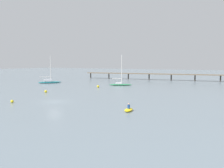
# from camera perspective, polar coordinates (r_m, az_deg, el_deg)

# --- Properties ---
(ground_plane) EXTENTS (400.00, 400.00, 0.00)m
(ground_plane) POSITION_cam_1_polar(r_m,az_deg,el_deg) (43.32, -13.63, -4.15)
(ground_plane) COLOR slate
(pier) EXTENTS (62.74, 11.66, 6.46)m
(pier) POSITION_cam_1_polar(r_m,az_deg,el_deg) (93.81, 18.69, 2.68)
(pier) COLOR brown
(pier) RESTS_ON ground_plane
(sailboat_teal) EXTENTS (6.68, 7.15, 9.19)m
(sailboat_teal) POSITION_cam_1_polar(r_m,az_deg,el_deg) (82.36, -14.83, 0.62)
(sailboat_teal) COLOR #1E727A
(sailboat_teal) RESTS_ON ground_plane
(sailboat_green) EXTENTS (6.88, 4.89, 9.21)m
(sailboat_green) POSITION_cam_1_polar(r_m,az_deg,el_deg) (71.43, 2.02, 0.08)
(sailboat_green) COLOR #287F4C
(sailboat_green) RESTS_ON ground_plane
(dinghy_yellow) EXTENTS (1.55, 2.57, 1.14)m
(dinghy_yellow) POSITION_cam_1_polar(r_m,az_deg,el_deg) (34.18, 4.02, -6.14)
(dinghy_yellow) COLOR yellow
(dinghy_yellow) RESTS_ON ground_plane
(mooring_buoy_far) EXTENTS (0.52, 0.52, 0.52)m
(mooring_buoy_far) POSITION_cam_1_polar(r_m,az_deg,el_deg) (44.37, -22.89, -3.86)
(mooring_buoy_far) COLOR yellow
(mooring_buoy_far) RESTS_ON ground_plane
(mooring_buoy_inner) EXTENTS (0.61, 0.61, 0.61)m
(mooring_buoy_inner) POSITION_cam_1_polar(r_m,az_deg,el_deg) (56.44, -15.64, -1.73)
(mooring_buoy_inner) COLOR yellow
(mooring_buoy_inner) RESTS_ON ground_plane
(mooring_buoy_outer) EXTENTS (0.65, 0.65, 0.65)m
(mooring_buoy_outer) POSITION_cam_1_polar(r_m,az_deg,el_deg) (65.59, -3.36, -0.58)
(mooring_buoy_outer) COLOR yellow
(mooring_buoy_outer) RESTS_ON ground_plane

